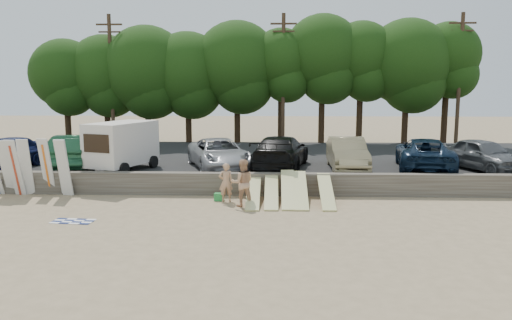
% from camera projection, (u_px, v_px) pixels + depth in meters
% --- Properties ---
extents(ground, '(120.00, 120.00, 0.00)m').
position_uv_depth(ground, '(238.00, 212.00, 19.43)').
color(ground, tan).
rests_on(ground, ground).
extents(seawall, '(44.00, 0.50, 1.00)m').
position_uv_depth(seawall, '(243.00, 184.00, 22.32)').
color(seawall, '#6B6356').
rests_on(seawall, ground).
extents(parking_lot, '(44.00, 14.50, 0.70)m').
position_uv_depth(parking_lot, '(251.00, 162.00, 29.75)').
color(parking_lot, '#282828').
rests_on(parking_lot, ground).
extents(treeline, '(32.16, 6.44, 9.20)m').
position_uv_depth(treeline, '(246.00, 65.00, 35.82)').
color(treeline, '#382616').
rests_on(treeline, parking_lot).
extents(utility_poles, '(25.80, 0.26, 9.00)m').
position_uv_depth(utility_poles, '(283.00, 77.00, 34.36)').
color(utility_poles, '#473321').
rests_on(utility_poles, parking_lot).
extents(box_trailer, '(3.05, 4.15, 2.39)m').
position_uv_depth(box_trailer, '(122.00, 144.00, 24.47)').
color(box_trailer, silver).
rests_on(box_trailer, parking_lot).
extents(car_0, '(3.04, 5.15, 1.64)m').
position_uv_depth(car_0, '(4.00, 153.00, 25.04)').
color(car_0, '#161D4E').
rests_on(car_0, parking_lot).
extents(car_1, '(2.51, 5.32, 1.68)m').
position_uv_depth(car_1, '(76.00, 151.00, 25.48)').
color(car_1, '#174026').
rests_on(car_1, parking_lot).
extents(car_2, '(4.10, 5.90, 1.50)m').
position_uv_depth(car_2, '(219.00, 154.00, 25.21)').
color(car_2, '#A6A6AB').
rests_on(car_2, parking_lot).
extents(car_3, '(3.31, 6.03, 1.65)m').
position_uv_depth(car_3, '(280.00, 152.00, 25.17)').
color(car_3, black).
rests_on(car_3, parking_lot).
extents(car_4, '(1.74, 4.84, 1.59)m').
position_uv_depth(car_4, '(347.00, 154.00, 24.89)').
color(car_4, '#90825C').
rests_on(car_4, parking_lot).
extents(car_5, '(3.57, 5.96, 1.55)m').
position_uv_depth(car_5, '(424.00, 154.00, 24.99)').
color(car_5, '#0D1D32').
rests_on(car_5, parking_lot).
extents(car_6, '(3.29, 4.98, 1.58)m').
position_uv_depth(car_6, '(483.00, 155.00, 24.53)').
color(car_6, '#525458').
rests_on(car_6, parking_lot).
extents(surfboard_upright_1, '(0.54, 0.80, 2.52)m').
position_uv_depth(surfboard_upright_1, '(7.00, 168.00, 22.09)').
color(surfboard_upright_1, silver).
rests_on(surfboard_upright_1, ground).
extents(surfboard_upright_2, '(0.57, 0.72, 2.54)m').
position_uv_depth(surfboard_upright_2, '(15.00, 168.00, 21.95)').
color(surfboard_upright_2, silver).
rests_on(surfboard_upright_2, ground).
extents(surfboard_upright_3, '(0.57, 0.66, 2.56)m').
position_uv_depth(surfboard_upright_3, '(26.00, 167.00, 22.06)').
color(surfboard_upright_3, silver).
rests_on(surfboard_upright_3, ground).
extents(surfboard_upright_4, '(0.57, 0.61, 2.56)m').
position_uv_depth(surfboard_upright_4, '(47.00, 167.00, 22.16)').
color(surfboard_upright_4, silver).
rests_on(surfboard_upright_4, ground).
extents(surfboard_upright_5, '(0.58, 0.68, 2.55)m').
position_uv_depth(surfboard_upright_5, '(64.00, 168.00, 21.85)').
color(surfboard_upright_5, silver).
rests_on(surfboard_upright_5, ground).
extents(surfboard_upright_6, '(0.52, 0.64, 2.55)m').
position_uv_depth(surfboard_upright_6, '(63.00, 168.00, 22.00)').
color(surfboard_upright_6, silver).
rests_on(surfboard_upright_6, ground).
extents(surfboard_low_0, '(0.56, 2.90, 0.89)m').
position_uv_depth(surfboard_low_0, '(253.00, 193.00, 20.77)').
color(surfboard_low_0, '#D5D086').
rests_on(surfboard_low_0, ground).
extents(surfboard_low_1, '(0.56, 2.87, 1.00)m').
position_uv_depth(surfboard_low_1, '(271.00, 191.00, 20.79)').
color(surfboard_low_1, '#D5D086').
rests_on(surfboard_low_1, ground).
extents(surfboard_low_2, '(0.56, 2.82, 1.17)m').
position_uv_depth(surfboard_low_2, '(288.00, 189.00, 20.78)').
color(surfboard_low_2, '#D5D086').
rests_on(surfboard_low_2, ground).
extents(surfboard_low_3, '(0.56, 2.83, 1.12)m').
position_uv_depth(surfboard_low_3, '(300.00, 190.00, 20.75)').
color(surfboard_low_3, '#D5D086').
rests_on(surfboard_low_3, ground).
extents(surfboard_low_4, '(0.56, 2.87, 1.03)m').
position_uv_depth(surfboard_low_4, '(326.00, 191.00, 20.71)').
color(surfboard_low_4, '#D5D086').
rests_on(surfboard_low_4, ground).
extents(beachgoer_a, '(0.67, 0.50, 1.65)m').
position_uv_depth(beachgoer_a, '(226.00, 182.00, 20.98)').
color(beachgoer_a, tan).
rests_on(beachgoer_a, ground).
extents(beachgoer_b, '(1.04, 0.87, 1.93)m').
position_uv_depth(beachgoer_b, '(242.00, 183.00, 20.17)').
color(beachgoer_b, tan).
rests_on(beachgoer_b, ground).
extents(cooler, '(0.41, 0.34, 0.32)m').
position_uv_depth(cooler, '(219.00, 197.00, 21.24)').
color(cooler, green).
rests_on(cooler, ground).
extents(gear_bag, '(0.36, 0.33, 0.22)m').
position_uv_depth(gear_bag, '(299.00, 197.00, 21.48)').
color(gear_bag, orange).
rests_on(gear_bag, ground).
extents(beach_towel, '(1.62, 1.62, 0.00)m').
position_uv_depth(beach_towel, '(73.00, 221.00, 18.02)').
color(beach_towel, white).
rests_on(beach_towel, ground).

